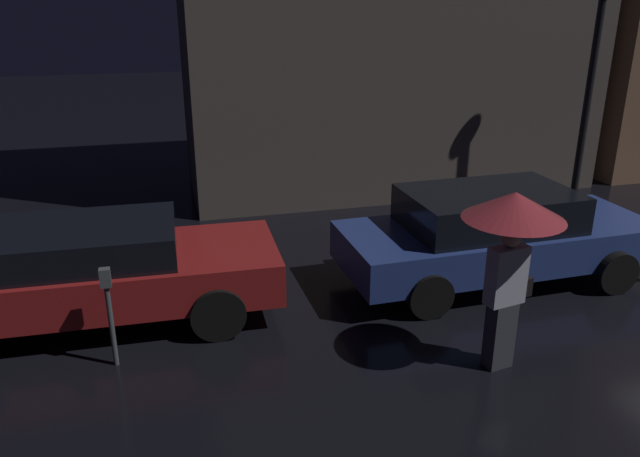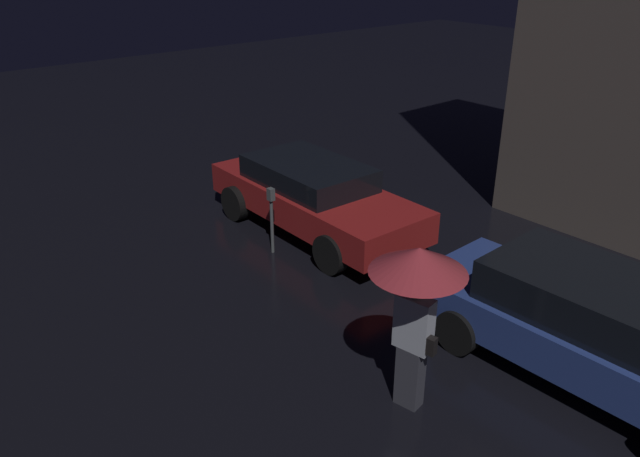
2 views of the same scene
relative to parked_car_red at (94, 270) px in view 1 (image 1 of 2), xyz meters
The scene contains 5 objects.
parked_car_red is the anchor object (origin of this frame).
parked_car_blue 5.68m from the parked_car_red, ahead, with size 4.73×1.96×1.41m.
pedestrian_with_umbrella 5.21m from the parked_car_red, 26.81° to the right, with size 1.11×1.11×2.13m.
parking_meter 1.20m from the parked_car_red, 77.72° to the right, with size 0.12×0.10×1.23m.
street_lamp_near 9.47m from the parked_car_red, 15.00° to the left, with size 0.37×0.37×4.36m.
Camera 1 is at (-8.45, -6.45, 4.09)m, focal length 35.00 mm.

